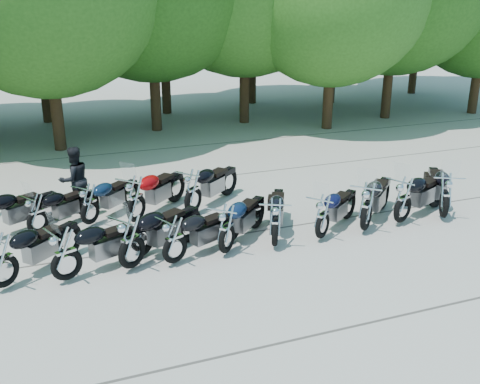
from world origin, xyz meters
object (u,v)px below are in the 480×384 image
object	(u,v)px
motorcycle_0	(3,259)
motorcycle_1	(65,253)
motorcycle_5	(275,221)
rider_1	(75,179)
motorcycle_4	(227,227)
motorcycle_8	(404,199)
motorcycle_6	(323,215)
motorcycle_12	(89,203)
motorcycle_14	(193,190)
motorcycle_7	(367,205)
motorcycle_11	(37,212)
motorcycle_2	(131,240)
motorcycle_3	(174,238)
motorcycle_13	(135,198)
motorcycle_9	(445,194)

from	to	relation	value
motorcycle_0	motorcycle_1	bearing A→B (deg)	-137.24
motorcycle_5	rider_1	size ratio (longest dim) A/B	1.33
motorcycle_4	motorcycle_8	xyz separation A→B (m)	(4.75, 0.08, 0.04)
motorcycle_5	motorcycle_4	bearing A→B (deg)	24.60
motorcycle_6	motorcycle_12	world-z (taller)	motorcycle_6
rider_1	motorcycle_14	bearing A→B (deg)	132.07
motorcycle_7	motorcycle_11	distance (m)	8.01
motorcycle_5	motorcycle_11	bearing A→B (deg)	-1.07
motorcycle_0	rider_1	bearing A→B (deg)	-64.39
motorcycle_11	motorcycle_12	bearing A→B (deg)	-117.03
motorcycle_1	motorcycle_8	xyz separation A→B (m)	(8.21, 0.14, 0.04)
motorcycle_0	motorcycle_2	size ratio (longest dim) A/B	0.93
motorcycle_3	motorcycle_6	bearing A→B (deg)	-113.69
motorcycle_4	rider_1	bearing A→B (deg)	-8.88
motorcycle_2	motorcycle_4	xyz separation A→B (m)	(2.13, 0.01, -0.04)
motorcycle_13	rider_1	distance (m)	2.00
motorcycle_0	motorcycle_5	xyz separation A→B (m)	(5.81, -0.12, 0.00)
motorcycle_11	motorcycle_4	bearing A→B (deg)	-157.12
motorcycle_6	motorcycle_11	size ratio (longest dim) A/B	1.07
motorcycle_1	motorcycle_5	distance (m)	4.63
motorcycle_0	motorcycle_4	bearing A→B (deg)	-131.32
motorcycle_4	rider_1	world-z (taller)	rider_1
motorcycle_2	motorcycle_1	bearing A→B (deg)	58.73
motorcycle_0	motorcycle_3	bearing A→B (deg)	-133.13
motorcycle_4	motorcycle_13	size ratio (longest dim) A/B	0.94
motorcycle_14	motorcycle_3	bearing A→B (deg)	116.68
motorcycle_2	motorcycle_14	world-z (taller)	motorcycle_2
motorcycle_1	motorcycle_12	world-z (taller)	motorcycle_1
motorcycle_1	rider_1	size ratio (longest dim) A/B	1.32
motorcycle_3	motorcycle_1	bearing A→B (deg)	65.04
motorcycle_7	motorcycle_3	bearing A→B (deg)	47.86
rider_1	motorcycle_5	bearing A→B (deg)	113.32
motorcycle_1	motorcycle_11	xyz separation A→B (m)	(-0.47, 2.71, -0.07)
motorcycle_1	motorcycle_2	size ratio (longest dim) A/B	0.94
motorcycle_7	motorcycle_14	xyz separation A→B (m)	(-3.66, 2.61, -0.01)
motorcycle_4	motorcycle_7	xyz separation A→B (m)	(3.62, -0.02, 0.05)
motorcycle_7	motorcycle_1	bearing A→B (deg)	47.40
motorcycle_5	rider_1	bearing A→B (deg)	-18.03
motorcycle_6	motorcycle_14	distance (m)	3.59
motorcycle_0	motorcycle_6	distance (m)	7.04
motorcycle_6	motorcycle_9	bearing A→B (deg)	-126.62
motorcycle_1	motorcycle_7	xyz separation A→B (m)	(7.09, 0.05, 0.05)
motorcycle_4	motorcycle_8	distance (m)	4.75
motorcycle_0	motorcycle_5	size ratio (longest dim) A/B	0.99
motorcycle_0	rider_1	size ratio (longest dim) A/B	1.32
motorcycle_5	motorcycle_6	world-z (taller)	motorcycle_5
motorcycle_7	motorcycle_8	distance (m)	1.13
motorcycle_1	motorcycle_9	distance (m)	9.44
motorcycle_12	motorcycle_1	bearing A→B (deg)	122.85
motorcycle_2	motorcycle_3	xyz separation A→B (m)	(0.91, -0.08, -0.08)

